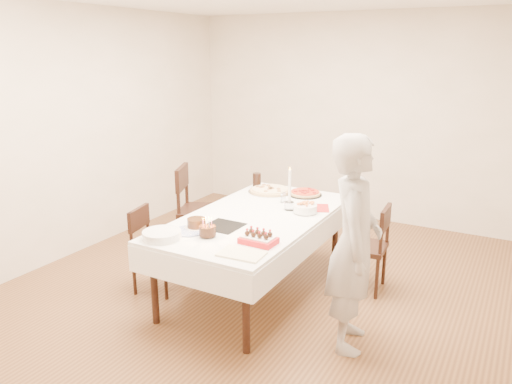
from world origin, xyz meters
The scene contains 23 objects.
floor centered at (0.00, 0.00, 0.00)m, with size 5.00×5.00×0.00m, color #52311C.
wall_back centered at (0.00, 2.50, 1.35)m, with size 4.50×0.04×2.70m, color beige.
wall_front centered at (0.00, -2.50, 1.35)m, with size 4.50×0.04×2.70m, color beige.
wall_left centered at (-2.25, 0.00, 1.35)m, with size 0.04×5.00×2.70m, color beige.
dining_table centered at (0.00, -0.11, 0.38)m, with size 1.14×2.14×0.75m, color white.
chair_right_savory centered at (0.87, 0.42, 0.42)m, with size 0.43×0.43×0.85m, color black, non-canonical shape.
chair_left_savory centered at (-0.95, 0.36, 0.51)m, with size 0.52×0.52×1.02m, color black, non-canonical shape.
chair_left_dessert centered at (-0.82, -0.56, 0.41)m, with size 0.42×0.42×0.81m, color black, non-canonical shape.
person centered at (1.07, -0.54, 0.83)m, with size 0.60×0.40×1.66m, color #BDB7B2.
pizza_white centered at (-0.25, 0.64, 0.77)m, with size 0.47×0.47×0.04m, color beige.
pizza_pepperoni centered at (0.12, 0.72, 0.77)m, with size 0.35×0.35×0.04m, color red.
red_placemat centered at (0.38, 0.36, 0.75)m, with size 0.26×0.26×0.01m, color #B21E1E.
pasta_bowl centered at (0.36, 0.18, 0.79)m, with size 0.22×0.22×0.07m, color white.
taper_candle centered at (0.19, 0.19, 0.96)m, with size 0.09×0.09×0.42m, color white.
shaker_pair centered at (0.03, 0.36, 0.80)m, with size 0.08×0.08×0.10m, color white, non-canonical shape.
cola_glass centered at (-0.46, 0.72, 0.83)m, with size 0.09×0.09×0.17m, color black.
layer_cake centered at (-0.28, -0.66, 0.79)m, with size 0.21×0.21×0.09m, color #331C0C.
cake_board centered at (-0.11, -0.51, 0.75)m, with size 0.31×0.31×0.01m, color black.
birthday_cake centered at (-0.08, -0.78, 0.83)m, with size 0.14×0.14×0.14m, color #341E0E.
strawberry_box centered at (0.35, -0.71, 0.79)m, with size 0.28×0.19×0.07m, color red, non-canonical shape.
box_lid centered at (0.35, -0.97, 0.75)m, with size 0.34×0.22×0.03m, color beige.
plate_stack centered at (-0.38, -0.99, 0.78)m, with size 0.31×0.31×0.06m, color white.
china_plate centered at (-0.29, -0.76, 0.76)m, with size 0.27×0.27×0.01m, color white.
Camera 1 is at (2.12, -3.92, 2.21)m, focal length 35.00 mm.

